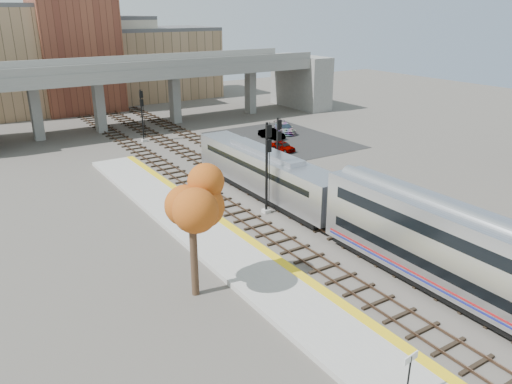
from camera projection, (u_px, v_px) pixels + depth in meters
ground at (351, 251)px, 34.68m from camera, size 160.00×160.00×0.00m
platform at (264, 278)px, 30.94m from camera, size 4.50×60.00×0.35m
yellow_strip at (289, 267)px, 31.84m from camera, size 0.70×60.00×0.01m
tracks at (263, 195)px, 44.98m from camera, size 10.70×95.00×0.25m
overpass at (160, 84)px, 70.66m from camera, size 54.00×12.00×9.50m
buildings_far at (90, 58)px, 85.11m from camera, size 43.00×21.00×20.60m
parking_lot at (281, 140)px, 63.86m from camera, size 14.00×18.00×0.04m
locomotive at (265, 172)px, 44.09m from camera, size 3.02×19.05×4.10m
coach at (505, 274)px, 26.07m from camera, size 3.03×25.00×5.00m
signal_mast_near at (267, 168)px, 39.80m from camera, size 0.60×0.64×7.57m
signal_mast_mid at (278, 155)px, 45.53m from camera, size 0.60×0.64×6.70m
signal_mast_far at (142, 117)px, 61.99m from camera, size 0.60×0.64×6.53m
station_sign at (410, 368)px, 20.53m from camera, size 0.90×0.15×2.27m
tree at (191, 200)px, 27.42m from camera, size 3.60×3.60×8.08m
car_a at (283, 146)px, 58.70m from camera, size 1.66×3.45×1.14m
car_b at (272, 134)px, 64.24m from camera, size 2.16×3.94×1.23m
car_c at (285, 128)px, 67.02m from camera, size 2.96×4.89×1.33m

